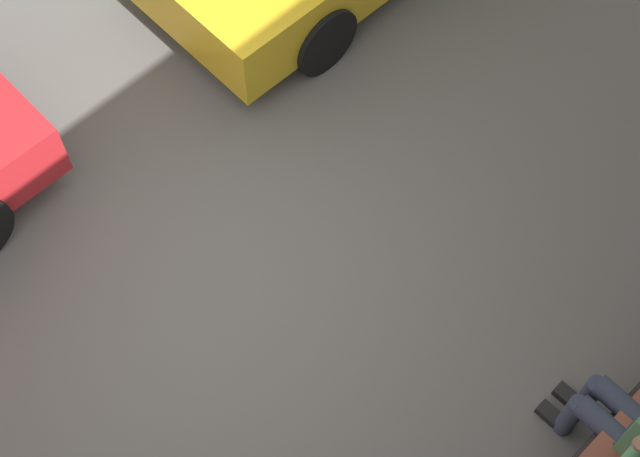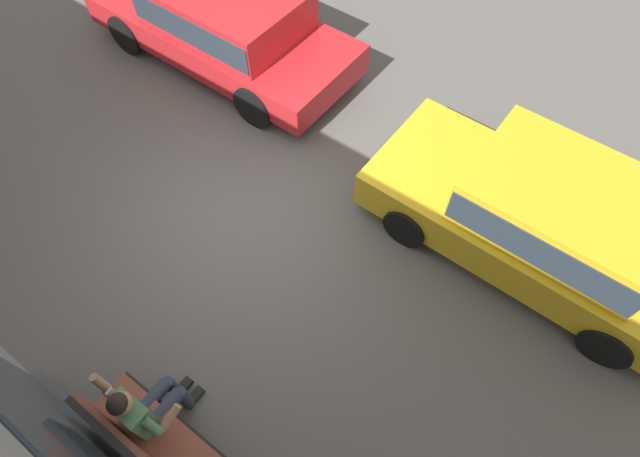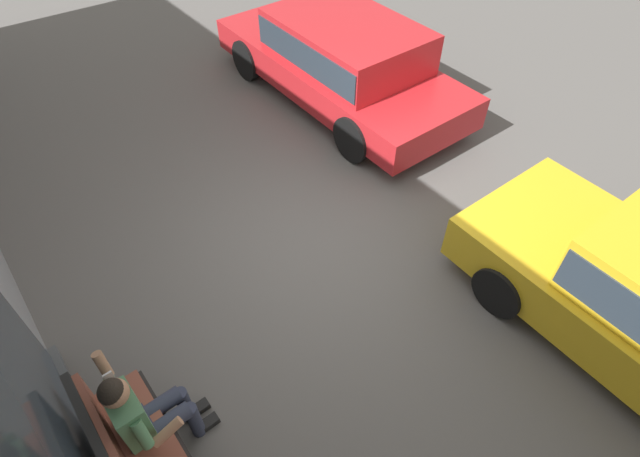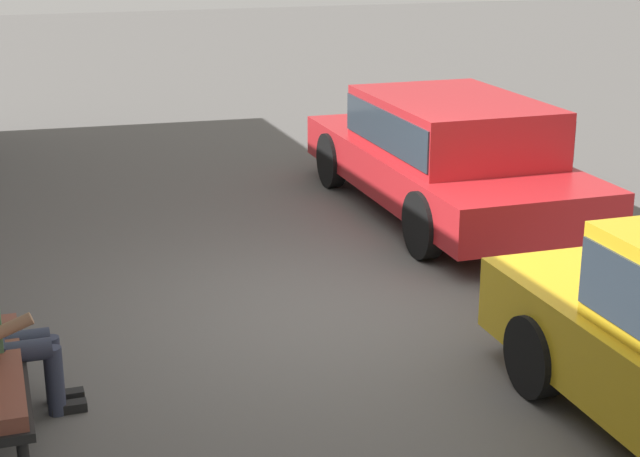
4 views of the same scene
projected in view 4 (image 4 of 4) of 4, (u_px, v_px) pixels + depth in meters
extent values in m
plane|color=#565451|center=(324.00, 312.00, 8.57)|extent=(60.00, 60.00, 0.00)
cylinder|color=black|center=(14.00, 361.00, 7.17)|extent=(0.07, 0.07, 0.39)
cylinder|color=#2D3347|center=(19.00, 341.00, 6.76)|extent=(0.15, 0.42, 0.15)
cylinder|color=#2D3347|center=(53.00, 370.00, 6.90)|extent=(0.12, 0.12, 0.50)
cube|color=black|center=(67.00, 396.00, 6.99)|extent=(0.10, 0.24, 0.07)
cylinder|color=#2D3347|center=(20.00, 352.00, 6.60)|extent=(0.15, 0.42, 0.15)
cylinder|color=#2D3347|center=(55.00, 381.00, 6.74)|extent=(0.12, 0.12, 0.50)
cube|color=black|center=(69.00, 407.00, 6.83)|extent=(0.10, 0.24, 0.07)
cylinder|color=#A37556|center=(13.00, 327.00, 6.33)|extent=(0.08, 0.27, 0.17)
cylinder|color=black|center=(534.00, 356.00, 7.00)|extent=(0.61, 0.19, 0.60)
cube|color=red|center=(444.00, 169.00, 11.38)|extent=(4.72, 1.94, 0.50)
cube|color=red|center=(452.00, 125.00, 11.04)|extent=(2.46, 1.68, 0.62)
cube|color=#28333D|center=(452.00, 125.00, 11.04)|extent=(2.42, 1.71, 0.43)
cylinder|color=black|center=(331.00, 160.00, 12.48)|extent=(0.70, 0.19, 0.70)
cylinder|color=black|center=(458.00, 151.00, 13.00)|extent=(0.70, 0.19, 0.70)
cylinder|color=black|center=(423.00, 225.00, 9.85)|extent=(0.70, 0.19, 0.70)
cylinder|color=black|center=(578.00, 210.00, 10.37)|extent=(0.70, 0.19, 0.70)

